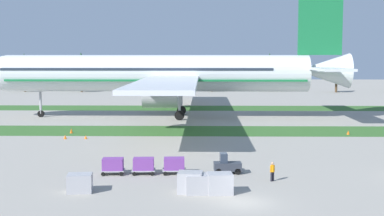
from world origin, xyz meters
name	(u,v)px	position (x,y,z in m)	size (l,w,h in m)	color
ground_plane	(244,202)	(0.00, 0.00, 0.00)	(400.00, 400.00, 0.00)	gray
grass_strip_near	(223,131)	(0.00, 37.65, 0.00)	(320.00, 10.59, 0.01)	#336028
grass_strip_far	(216,108)	(0.00, 70.83, 0.00)	(320.00, 10.59, 0.01)	#336028
airliner	(168,73)	(-9.21, 54.23, 8.00)	(64.55, 79.12, 22.31)	silver
baggage_tug	(227,165)	(-0.80, 9.81, 0.81)	(2.67, 1.44, 1.97)	#2D333D
cargo_dolly_lead	(174,164)	(-5.82, 9.54, 0.92)	(2.28, 1.62, 1.55)	#A3A3A8
cargo_dolly_second	(144,165)	(-8.72, 9.38, 0.92)	(2.28, 1.62, 1.55)	#A3A3A8
cargo_dolly_third	(113,165)	(-11.61, 9.23, 0.92)	(2.28, 1.62, 1.55)	#A3A3A8
ground_crew_marshaller	(272,171)	(3.13, 6.81, 0.95)	(0.46, 0.39, 1.74)	black
uld_container_0	(80,183)	(-13.27, 2.82, 0.76)	(2.00, 1.60, 1.51)	#A3A3A8
uld_container_1	(220,183)	(-1.71, 2.54, 0.84)	(2.00, 1.60, 1.69)	#A3A3A8
uld_container_2	(190,182)	(-4.16, 2.76, 0.87)	(2.00, 1.60, 1.74)	#A3A3A8
uld_container_3	(198,184)	(-3.53, 2.57, 0.79)	(2.00, 1.60, 1.58)	#A3A3A8
taxiway_marker_0	(65,137)	(-21.54, 29.80, 0.29)	(0.44, 0.44, 0.57)	orange
taxiway_marker_1	(71,131)	(-22.00, 35.03, 0.35)	(0.44, 0.44, 0.70)	orange
taxiway_marker_2	(86,137)	(-18.80, 29.95, 0.24)	(0.44, 0.44, 0.49)	orange
taxiway_marker_3	(348,132)	(17.70, 34.50, 0.28)	(0.44, 0.44, 0.57)	orange
distant_tree_line	(234,69)	(6.66, 119.27, 6.89)	(158.25, 8.94, 12.11)	#4C3823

